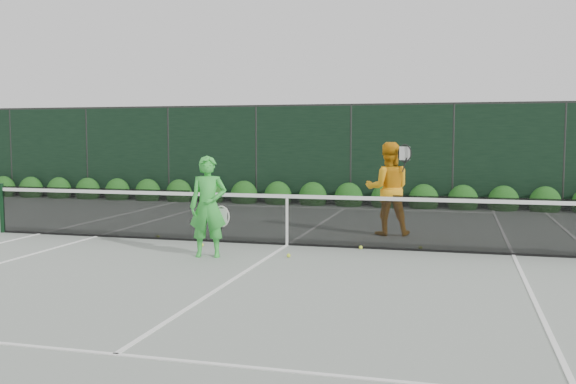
# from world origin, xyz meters

# --- Properties ---
(ground) EXTENTS (80.00, 80.00, 0.00)m
(ground) POSITION_xyz_m (0.00, 0.00, 0.00)
(ground) COLOR gray
(ground) RESTS_ON ground
(tennis_net) EXTENTS (12.90, 0.10, 1.07)m
(tennis_net) POSITION_xyz_m (-0.02, 0.00, 0.53)
(tennis_net) COLOR black
(tennis_net) RESTS_ON ground
(player_woman) EXTENTS (0.72, 0.56, 1.75)m
(player_woman) POSITION_xyz_m (-1.02, -1.47, 0.87)
(player_woman) COLOR green
(player_woman) RESTS_ON ground
(player_man) EXTENTS (1.08, 0.91, 1.96)m
(player_man) POSITION_xyz_m (1.73, 1.81, 0.98)
(player_man) COLOR orange
(player_man) RESTS_ON ground
(court_lines) EXTENTS (11.03, 23.83, 0.01)m
(court_lines) POSITION_xyz_m (0.00, 0.00, 0.01)
(court_lines) COLOR white
(court_lines) RESTS_ON ground
(windscreen_fence) EXTENTS (32.00, 21.07, 3.06)m
(windscreen_fence) POSITION_xyz_m (0.00, -2.71, 1.51)
(windscreen_fence) COLOR black
(windscreen_fence) RESTS_ON ground
(hedge_row) EXTENTS (31.66, 0.65, 0.94)m
(hedge_row) POSITION_xyz_m (-0.00, 7.15, 0.23)
(hedge_row) COLOR #103A10
(hedge_row) RESTS_ON ground
(tennis_balls) EXTENTS (5.35, 1.43, 0.07)m
(tennis_balls) POSITION_xyz_m (-0.00, -0.30, 0.03)
(tennis_balls) COLOR #DDF636
(tennis_balls) RESTS_ON ground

